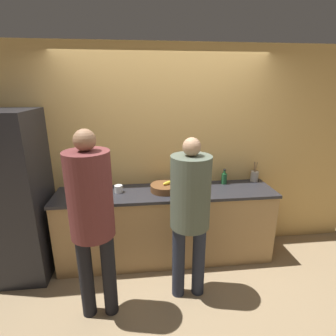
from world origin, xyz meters
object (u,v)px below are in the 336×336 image
Objects in this scene: person_center at (190,205)px; fruit_bowl at (165,188)px; cup_white at (118,189)px; utensil_crock at (254,176)px; potted_plant at (93,181)px; refrigerator at (14,197)px; person_left at (91,210)px; bottle_green at (224,178)px.

fruit_bowl is (-0.18, 0.65, -0.07)m from person_center.
cup_white is at bearing 177.38° from fruit_bowl.
potted_plant is at bearing -177.09° from utensil_crock.
utensil_crock is at bearing 5.30° from refrigerator.
fruit_bowl is (0.71, 0.80, -0.14)m from person_left.
utensil_crock is at bearing 2.91° from potted_plant.
bottle_green is at bearing 5.80° from cup_white.
utensil_crock is at bearing 5.92° from cup_white.
utensil_crock reaches higher than potted_plant.
potted_plant is at bearing 98.41° from person_left.
person_left is (0.96, -0.74, 0.15)m from refrigerator.
person_left reaches higher than fruit_bowl.
person_center is 7.12× the size of potted_plant.
refrigerator reaches higher than utensil_crock.
utensil_crock is at bearing 9.72° from fruit_bowl.
potted_plant reaches higher than bottle_green.
person_left is 5.34× the size of fruit_bowl.
fruit_bowl reaches higher than cup_white.
refrigerator reaches higher than person_left.
refrigerator reaches higher than cup_white.
fruit_bowl is 0.55m from cup_white.
refrigerator is at bearing -174.70° from utensil_crock.
fruit_bowl is 1.72× the size of bottle_green.
person_left is at bearing -147.26° from bottle_green.
person_center reaches higher than bottle_green.
refrigerator is 0.85m from potted_plant.
refrigerator is at bearing 162.37° from person_center.
fruit_bowl is 0.86m from potted_plant.
refrigerator is 1.95m from person_center.
refrigerator is 2.47m from bottle_green.
potted_plant is at bearing 11.10° from refrigerator.
fruit_bowl is at bearing -2.62° from cup_white.
utensil_crock reaches higher than cup_white.
bottle_green is (0.60, 0.81, -0.03)m from person_center.
utensil_crock is 0.43m from bottle_green.
person_left is 0.92m from potted_plant.
person_center is at bearing 9.62° from person_left.
person_center is at bearing -36.26° from potted_plant.
person_left is 0.91m from person_center.
fruit_bowl is 3.56× the size of cup_white.
fruit_bowl is (1.68, 0.06, 0.01)m from refrigerator.
cup_white is at bearing -14.40° from potted_plant.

